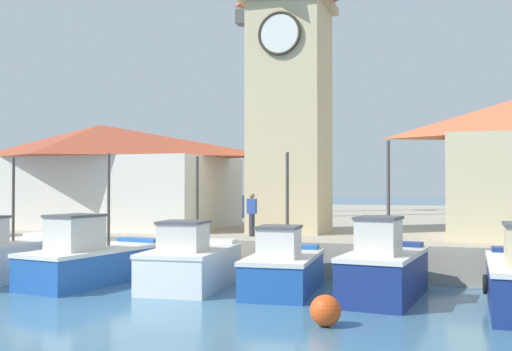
# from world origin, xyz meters

# --- Properties ---
(ground_plane) EXTENTS (300.00, 300.00, 0.00)m
(ground_plane) POSITION_xyz_m (0.00, 0.00, 0.00)
(ground_plane) COLOR teal
(quay_wharf) EXTENTS (120.00, 40.00, 1.21)m
(quay_wharf) POSITION_xyz_m (0.00, 26.71, 0.61)
(quay_wharf) COLOR #A89E89
(quay_wharf) RESTS_ON ground
(fishing_boat_left_inner) EXTENTS (2.73, 5.38, 4.18)m
(fishing_boat_left_inner) POSITION_xyz_m (-3.12, 3.74, 0.74)
(fishing_boat_left_inner) COLOR #2356A8
(fishing_boat_left_inner) RESTS_ON ground
(fishing_boat_mid_left) EXTENTS (2.47, 4.34, 4.04)m
(fishing_boat_mid_left) POSITION_xyz_m (0.21, 3.98, 0.74)
(fishing_boat_mid_left) COLOR silver
(fishing_boat_mid_left) RESTS_ON ground
(fishing_boat_center) EXTENTS (2.18, 4.25, 4.13)m
(fishing_boat_center) POSITION_xyz_m (3.12, 4.13, 0.69)
(fishing_boat_center) COLOR #2356A8
(fishing_boat_center) RESTS_ON ground
(fishing_boat_mid_right) EXTENTS (2.19, 4.26, 4.40)m
(fishing_boat_mid_right) POSITION_xyz_m (6.05, 3.93, 0.81)
(fishing_boat_mid_right) COLOR navy
(fishing_boat_mid_right) RESTS_ON ground
(clock_tower) EXTENTS (3.45, 3.45, 14.03)m
(clock_tower) POSITION_xyz_m (1.44, 10.96, 7.83)
(clock_tower) COLOR beige
(clock_tower) RESTS_ON quay_wharf
(warehouse_left) EXTENTS (12.26, 6.95, 4.77)m
(warehouse_left) POSITION_xyz_m (-7.96, 11.49, 3.65)
(warehouse_left) COLOR silver
(warehouse_left) RESTS_ON quay_wharf
(port_crane_near) EXTENTS (2.94, 7.74, 15.92)m
(port_crane_near) POSITION_xyz_m (-5.59, 27.51, 7.28)
(port_crane_near) COLOR #353539
(port_crane_near) RESTS_ON quay_wharf
(port_crane_far) EXTENTS (2.39, 8.08, 18.28)m
(port_crane_far) POSITION_xyz_m (-3.45, 21.01, 8.28)
(port_crane_far) COLOR navy
(port_crane_far) RESTS_ON quay_wharf
(mooring_buoy) EXTENTS (0.70, 0.70, 0.70)m
(mooring_buoy) POSITION_xyz_m (5.19, 0.27, 0.35)
(mooring_buoy) COLOR #E54C19
(mooring_buoy) RESTS_ON ground
(dock_worker_near_tower) EXTENTS (0.34, 0.22, 1.62)m
(dock_worker_near_tower) POSITION_xyz_m (0.65, 8.42, 2.06)
(dock_worker_near_tower) COLOR #33333D
(dock_worker_near_tower) RESTS_ON quay_wharf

